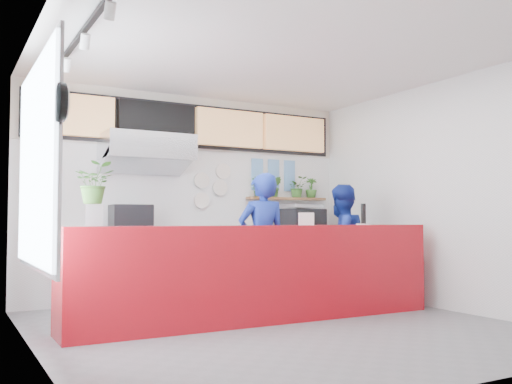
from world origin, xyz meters
name	(u,v)px	position (x,y,z in m)	size (l,w,h in m)	color
floor	(279,327)	(0.00, 0.00, 0.00)	(5.00, 5.00, 0.00)	slate
ceiling	(278,54)	(0.00, 0.00, 3.00)	(5.00, 5.00, 0.00)	silver
wall_back	(192,197)	(0.00, 2.50, 1.50)	(5.00, 5.00, 0.00)	white
wall_left	(37,182)	(-2.50, 0.00, 1.50)	(5.00, 5.00, 0.00)	white
wall_right	(442,194)	(2.50, 0.00, 1.50)	(5.00, 5.00, 0.00)	white
service_counter	(261,273)	(0.00, 0.40, 0.55)	(4.50, 0.60, 1.10)	#AA0C15
cream_band	(192,123)	(0.00, 2.49, 2.60)	(5.00, 0.02, 0.80)	beige
prep_bench	(145,272)	(-0.80, 2.20, 0.45)	(1.80, 0.60, 0.90)	#B2B5BA
panini_oven	(130,222)	(-1.01, 2.20, 1.13)	(0.52, 0.52, 0.46)	black
extraction_hood	(147,147)	(-0.80, 2.15, 2.15)	(1.20, 0.70, 0.35)	#B2B5BA
hood_lip	(147,162)	(-0.80, 2.15, 1.95)	(1.20, 0.70, 0.08)	#B2B5BA
right_bench	(288,266)	(1.50, 2.20, 0.45)	(1.80, 0.60, 0.90)	#B2B5BA
espresso_machine	(301,223)	(1.74, 2.20, 1.12)	(0.67, 0.48, 0.43)	black
espresso_tray	(301,206)	(1.74, 2.20, 1.38)	(0.60, 0.41, 0.06)	#ABAEB2
herb_shelf	(287,199)	(1.60, 2.40, 1.50)	(1.40, 0.18, 0.04)	brown
menu_board_far_left	(72,115)	(-1.75, 2.38, 2.55)	(1.10, 0.10, 0.55)	tan
menu_board_mid_left	(157,122)	(-0.59, 2.38, 2.55)	(1.10, 0.10, 0.55)	black
menu_board_mid_right	(230,128)	(0.57, 2.38, 2.55)	(1.10, 0.10, 0.55)	tan
menu_board_far_right	(294,134)	(1.73, 2.38, 2.55)	(1.10, 0.10, 0.55)	tan
soffit	(193,126)	(0.00, 2.46, 2.55)	(4.80, 0.04, 0.65)	black
window_pane	(36,163)	(-2.47, 0.30, 1.70)	(0.04, 2.20, 1.90)	silver
window_frame	(38,163)	(-2.45, 0.30, 1.70)	(0.03, 2.30, 2.00)	#B2B5BA
wall_clock_rim	(61,103)	(-2.46, -0.90, 2.05)	(0.30, 0.30, 0.05)	black
wall_clock_face	(65,103)	(-2.43, -0.90, 2.05)	(0.26, 0.26, 0.02)	white
track_rail	(85,29)	(-2.10, 0.00, 2.94)	(0.05, 2.40, 0.04)	black
dec_plate_a	(202,180)	(0.15, 2.47, 1.75)	(0.24, 0.24, 0.03)	silver
dec_plate_b	(220,188)	(0.45, 2.47, 1.65)	(0.24, 0.24, 0.03)	silver
dec_plate_c	(202,200)	(0.15, 2.47, 1.45)	(0.24, 0.24, 0.03)	silver
dec_plate_d	(223,171)	(0.50, 2.47, 1.90)	(0.24, 0.24, 0.03)	silver
photo_frame_a	(257,167)	(1.10, 2.48, 2.00)	(0.20, 0.02, 0.25)	#598CBF
photo_frame_b	(274,167)	(1.40, 2.48, 2.00)	(0.20, 0.02, 0.25)	#598CBF
photo_frame_c	(289,168)	(1.70, 2.48, 2.00)	(0.20, 0.02, 0.25)	#598CBF
photo_frame_d	(257,182)	(1.10, 2.48, 1.75)	(0.20, 0.02, 0.25)	#598CBF
photo_frame_e	(274,183)	(1.40, 2.48, 1.75)	(0.20, 0.02, 0.25)	#598CBF
photo_frame_f	(290,184)	(1.70, 2.48, 1.75)	(0.20, 0.02, 0.25)	#598CBF
staff_center	(262,243)	(0.28, 0.87, 0.87)	(0.64, 0.42, 1.75)	navy
staff_right	(341,244)	(1.62, 1.02, 0.83)	(0.80, 0.63, 1.65)	navy
herb_a	(257,186)	(1.05, 2.40, 1.68)	(0.17, 0.12, 0.32)	#326222
herb_b	(276,187)	(1.39, 2.40, 1.68)	(0.18, 0.15, 0.33)	#326222
herb_c	(297,187)	(1.80, 2.40, 1.69)	(0.30, 0.26, 0.34)	#326222
herb_d	(311,188)	(2.07, 2.40, 1.69)	(0.18, 0.17, 0.33)	#326222
glass_vase	(94,215)	(-1.91, 0.37, 1.21)	(0.18, 0.18, 0.22)	silver
basil_vase	(95,183)	(-1.91, 0.37, 1.53)	(0.38, 0.33, 0.42)	#326222
napkin_holder	(306,219)	(0.57, 0.32, 1.17)	(0.17, 0.11, 0.15)	silver
white_plate	(363,224)	(1.49, 0.38, 1.11)	(0.19, 0.19, 0.01)	silver
pepper_mill	(363,214)	(1.49, 0.38, 1.24)	(0.06, 0.06, 0.25)	black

